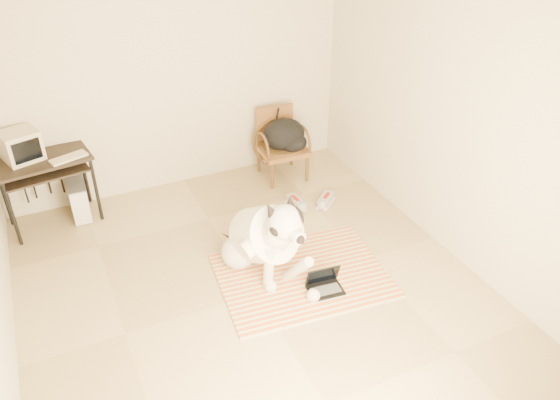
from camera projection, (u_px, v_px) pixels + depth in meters
floor at (255, 293)px, 4.94m from camera, size 4.50×4.50×0.00m
wall_back at (172, 73)px, 5.94m from camera, size 4.50×0.00×4.50m
wall_front at (440, 374)px, 2.50m from camera, size 4.50×0.00×4.50m
wall_right at (455, 117)px, 4.93m from camera, size 0.00×4.50×4.50m
rug at (302, 275)px, 5.14m from camera, size 1.66×1.33×0.02m
dog at (264, 238)px, 5.00m from camera, size 0.66×1.32×0.99m
laptop at (324, 284)px, 4.94m from camera, size 0.34×0.26×0.22m
computer_desk at (44, 169)px, 5.54m from camera, size 0.98×0.63×0.76m
crt_monitor at (21, 146)px, 5.41m from camera, size 0.43×0.41×0.31m
desk_keyboard at (69, 158)px, 5.49m from camera, size 0.39×0.24×0.02m
pc_tower at (79, 199)px, 5.90m from camera, size 0.19×0.44×0.41m
rattan_chair at (281, 144)px, 6.56m from camera, size 0.57×0.55×0.83m
backpack at (286, 136)px, 6.43m from camera, size 0.51×0.45×0.38m
sneaker_left at (296, 203)px, 6.13m from camera, size 0.13×0.29×0.10m
sneaker_right at (326, 200)px, 6.18m from camera, size 0.29×0.27×0.10m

